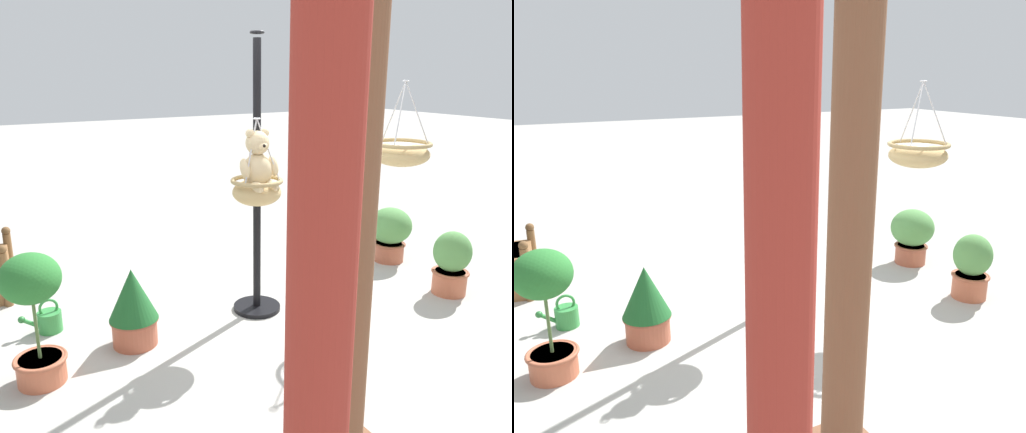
% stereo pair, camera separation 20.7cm
% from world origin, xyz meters
% --- Properties ---
extents(ground_plane, '(40.00, 40.00, 0.00)m').
position_xyz_m(ground_plane, '(0.00, 0.00, 0.00)').
color(ground_plane, '#ADAAA3').
extents(display_pole_central, '(0.44, 0.44, 2.49)m').
position_xyz_m(display_pole_central, '(-0.11, -0.15, 0.78)').
color(display_pole_central, black).
rests_on(display_pole_central, ground).
extents(hanging_basket_with_teddy, '(0.44, 0.44, 0.72)m').
position_xyz_m(hanging_basket_with_teddy, '(0.04, 0.10, 1.22)').
color(hanging_basket_with_teddy, tan).
extents(teddy_bear, '(0.35, 0.30, 0.50)m').
position_xyz_m(teddy_bear, '(0.04, 0.12, 1.44)').
color(teddy_bear, '#D1B789').
extents(hanging_basket_left_high, '(0.54, 0.54, 0.74)m').
position_xyz_m(hanging_basket_left_high, '(-1.25, 0.42, 1.48)').
color(hanging_basket_left_high, tan).
extents(greenhouse_pillar_left, '(0.36, 0.36, 2.80)m').
position_xyz_m(greenhouse_pillar_left, '(1.38, 2.68, 1.35)').
color(greenhouse_pillar_left, '#9E2D23').
rests_on(greenhouse_pillar_left, ground).
extents(greenhouse_pillar_right, '(0.45, 0.45, 2.83)m').
position_xyz_m(greenhouse_pillar_right, '(0.48, 1.79, 1.36)').
color(greenhouse_pillar_right, brown).
rests_on(greenhouse_pillar_right, ground).
extents(potted_plant_flowering_red, '(0.40, 0.40, 0.66)m').
position_xyz_m(potted_plant_flowering_red, '(1.09, -0.11, 0.33)').
color(potted_plant_flowering_red, '#AD563D').
rests_on(potted_plant_flowering_red, ground).
extents(potted_plant_tall_leafy, '(0.42, 0.42, 0.98)m').
position_xyz_m(potted_plant_tall_leafy, '(1.84, 0.07, 0.58)').
color(potted_plant_tall_leafy, '#BC6042').
rests_on(potted_plant_tall_leafy, ground).
extents(potted_plant_small_succulent, '(0.37, 0.37, 0.65)m').
position_xyz_m(potted_plant_small_succulent, '(-1.97, 0.52, 0.33)').
color(potted_plant_small_succulent, '#BC6042').
rests_on(potted_plant_small_succulent, ground).
extents(potted_plant_conical_shrub, '(0.49, 0.49, 0.64)m').
position_xyz_m(potted_plant_conical_shrub, '(-2.12, -0.48, 0.36)').
color(potted_plant_conical_shrub, '#AD563D').
rests_on(potted_plant_conical_shrub, ground).
extents(watering_can, '(0.35, 0.20, 0.30)m').
position_xyz_m(watering_can, '(1.66, -0.70, 0.10)').
color(watering_can, '#338C3F').
rests_on(watering_can, ground).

